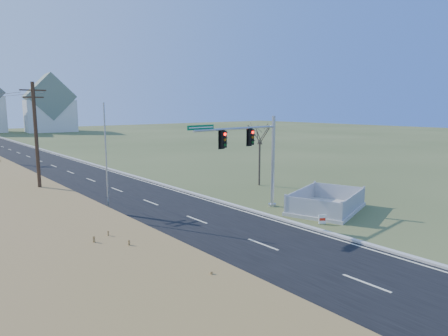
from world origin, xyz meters
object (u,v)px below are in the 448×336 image
Objects in this scene: flagpole at (107,174)px; bare_tree at (260,133)px; fence_enclosure at (326,206)px; open_sign at (322,219)px; traffic_signal_mast at (257,153)px.

flagpole reaches higher than bare_tree.
fence_enclosure reaches higher than open_sign.
traffic_signal_mast is 1.36× the size of bare_tree.
flagpole is at bearing 171.37° from open_sign.
open_sign is 13.84m from flagpole.
traffic_signal_mast is 9.21m from bare_tree.
bare_tree is (15.52, 2.06, 1.89)m from flagpole.
open_sign is at bearing -43.27° from flagpole.
bare_tree is (6.57, 6.41, 0.77)m from traffic_signal_mast.
fence_enclosure is 3.51m from open_sign.
bare_tree is at bearing 55.83° from fence_enclosure.
traffic_signal_mast reaches higher than bare_tree.
traffic_signal_mast is at bearing -25.92° from flagpole.
traffic_signal_mast is at bearing -135.70° from bare_tree.
fence_enclosure is at bearing 67.35° from open_sign.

